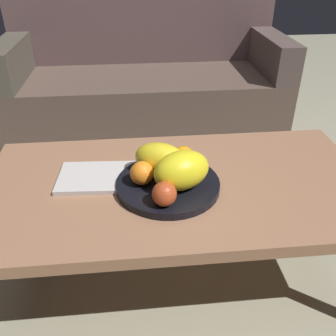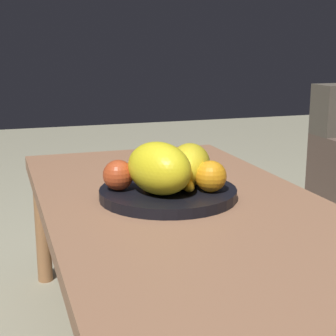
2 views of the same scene
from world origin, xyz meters
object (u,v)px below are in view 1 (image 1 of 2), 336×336
Objects in this scene: coffee_table at (178,192)px; orange_front at (183,157)px; apple_front at (164,194)px; fruit_bowl at (168,185)px; banana_bunch at (167,169)px; orange_left at (142,173)px; magazine at (97,177)px; couch at (146,85)px; melon_large_front at (183,170)px; melon_smaller_beside at (160,158)px.

coffee_table is 0.12m from orange_front.
orange_front reaches higher than apple_front.
fruit_bowl is 0.05m from banana_bunch.
coffee_table is at bearing 38.82° from fruit_bowl.
orange_left is 0.13m from apple_front.
orange_front is 0.30× the size of magazine.
couch is at bearing 92.07° from coffee_table.
melon_large_front is 0.11m from melon_smaller_beside.
couch reaches higher than fruit_bowl.
coffee_table is 5.14× the size of magazine.
melon_smaller_beside reaches higher than fruit_bowl.
coffee_table is 17.66× the size of apple_front.
orange_front and orange_left have the same top height.
orange_left is at bearing -156.47° from banana_bunch.
orange_front is 0.44× the size of banana_bunch.
orange_front is 0.08m from banana_bunch.
orange_front is 0.22m from apple_front.
orange_front is 0.17m from orange_left.
melon_large_front is at bearing -98.30° from orange_front.
couch is 10.07× the size of melon_smaller_beside.
melon_large_front is at bearing 52.18° from apple_front.
magazine is at bearing 153.67° from orange_left.
magazine is (-0.21, 0.19, -0.05)m from apple_front.
melon_smaller_beside reaches higher than apple_front.
magazine is (-0.27, 0.04, 0.05)m from coffee_table.
orange_left is at bearing 117.40° from apple_front.
melon_large_front reaches higher than banana_bunch.
coffee_table is 0.13m from melon_smaller_beside.
fruit_bowl is (-0.04, -0.03, 0.05)m from coffee_table.
melon_large_front reaches higher than fruit_bowl.
coffee_table is at bearing -111.19° from orange_front.
banana_bunch is (-0.04, 0.00, 0.09)m from coffee_table.
couch reaches higher than melon_large_front.
apple_front is (-0.02, -0.12, 0.05)m from fruit_bowl.
banana_bunch is (0.00, 0.03, 0.04)m from fruit_bowl.
magazine is at bearing 170.76° from banana_bunch.
fruit_bowl is 0.09m from melon_smaller_beside.
melon_large_front reaches higher than orange_left.
apple_front is at bearing -38.60° from magazine.
apple_front is 0.29× the size of magazine.
melon_smaller_beside is 0.09m from orange_left.
banana_bunch is (-0.04, 0.07, -0.03)m from melon_large_front.
orange_front reaches higher than banana_bunch.
orange_left reaches higher than coffee_table.
apple_front reaches higher than fruit_bowl.
magazine is (-0.23, 0.07, -0.00)m from fruit_bowl.
melon_large_front is 2.41× the size of orange_front.
orange_left is (-0.12, 0.03, -0.02)m from melon_large_front.
melon_large_front is 0.71× the size of magazine.
banana_bunch is (0.08, 0.04, -0.01)m from orange_left.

